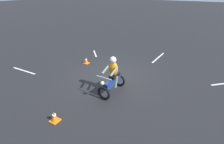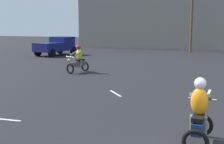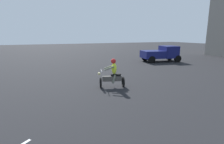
# 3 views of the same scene
# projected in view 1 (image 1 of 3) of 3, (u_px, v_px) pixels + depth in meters

# --- Properties ---
(ground_plane) EXTENTS (120.00, 120.00, 0.00)m
(ground_plane) POSITION_uv_depth(u_px,v_px,m) (113.00, 76.00, 9.19)
(ground_plane) COLOR black
(motorcycle_rider_foreground) EXTENTS (0.70, 1.51, 1.66)m
(motorcycle_rider_foreground) POSITION_uv_depth(u_px,v_px,m) (112.00, 77.00, 7.45)
(motorcycle_rider_foreground) COLOR black
(motorcycle_rider_foreground) RESTS_ON ground
(traffic_cone_near_right) EXTENTS (0.32, 0.32, 0.38)m
(traffic_cone_near_right) POSITION_uv_depth(u_px,v_px,m) (54.00, 117.00, 6.01)
(traffic_cone_near_right) COLOR orange
(traffic_cone_near_right) RESTS_ON ground
(traffic_cone_mid_left) EXTENTS (0.32, 0.32, 0.37)m
(traffic_cone_mid_left) POSITION_uv_depth(u_px,v_px,m) (86.00, 61.00, 10.60)
(traffic_cone_mid_left) COLOR orange
(traffic_cone_mid_left) RESTS_ON ground
(lane_stripe_e) EXTENTS (1.78, 0.19, 0.01)m
(lane_stripe_e) POSITION_uv_depth(u_px,v_px,m) (24.00, 71.00, 9.73)
(lane_stripe_e) COLOR silver
(lane_stripe_e) RESTS_ON ground
(lane_stripe_sw) EXTENTS (1.10, 1.07, 0.01)m
(lane_stripe_sw) POSITION_uv_depth(u_px,v_px,m) (224.00, 84.00, 8.44)
(lane_stripe_sw) COLOR silver
(lane_stripe_sw) RESTS_ON ground
(lane_stripe_s) EXTENTS (0.18, 2.11, 0.01)m
(lane_stripe_s) POSITION_uv_depth(u_px,v_px,m) (158.00, 58.00, 11.52)
(lane_stripe_s) COLOR silver
(lane_stripe_s) RESTS_ON ground
(lane_stripe_se) EXTENTS (0.97, 1.02, 0.01)m
(lane_stripe_se) POSITION_uv_depth(u_px,v_px,m) (95.00, 53.00, 12.24)
(lane_stripe_se) COLOR silver
(lane_stripe_se) RESTS_ON ground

